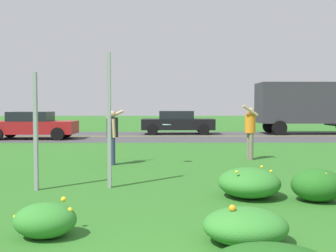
{
  "coord_description": "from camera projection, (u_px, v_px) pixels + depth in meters",
  "views": [
    {
      "loc": [
        -0.06,
        -2.51,
        1.73
      ],
      "look_at": [
        0.06,
        9.2,
        1.14
      ],
      "focal_mm": 41.77,
      "sensor_mm": 36.0,
      "label": 1
    }
  ],
  "objects": [
    {
      "name": "box_truck_dark_green",
      "position": [
        309.0,
        105.0,
        24.43
      ],
      "size": [
        6.7,
        2.46,
        3.2
      ],
      "color": "#194C2D",
      "rests_on": "ground"
    },
    {
      "name": "highway_center_stripe",
      "position": [
        165.0,
        136.0,
        22.61
      ],
      "size": [
        120.0,
        0.16,
        0.0
      ],
      "primitive_type": "cube",
      "color": "yellow",
      "rests_on": "ground"
    },
    {
      "name": "car_black_center_right",
      "position": [
        177.0,
        122.0,
        24.4
      ],
      "size": [
        4.5,
        2.0,
        1.45
      ],
      "color": "black",
      "rests_on": "ground"
    },
    {
      "name": "sign_post_near_path",
      "position": [
        36.0,
        132.0,
        8.0
      ],
      "size": [
        0.07,
        0.1,
        2.43
      ],
      "color": "#93969B",
      "rests_on": "ground"
    },
    {
      "name": "ground_plane",
      "position": [
        166.0,
        160.0,
        12.6
      ],
      "size": [
        120.0,
        120.0,
        0.0
      ],
      "primitive_type": "plane",
      "color": "#2D6B23"
    },
    {
      "name": "sign_post_by_roadside",
      "position": [
        109.0,
        120.0,
        8.24
      ],
      "size": [
        0.07,
        0.1,
        2.87
      ],
      "color": "#93969B",
      "rests_on": "ground"
    },
    {
      "name": "highway_strip",
      "position": [
        165.0,
        136.0,
        22.61
      ],
      "size": [
        120.0,
        8.08,
        0.01
      ],
      "primitive_type": "cube",
      "color": "#424244",
      "rests_on": "ground"
    },
    {
      "name": "daylily_clump_mid_left",
      "position": [
        245.0,
        226.0,
        4.91
      ],
      "size": [
        1.08,
        0.93,
        0.51
      ],
      "color": "#337F2D",
      "rests_on": "ground"
    },
    {
      "name": "car_red_center_left",
      "position": [
        32.0,
        125.0,
        20.69
      ],
      "size": [
        4.5,
        2.0,
        1.45
      ],
      "color": "maroon",
      "rests_on": "ground"
    },
    {
      "name": "person_thrower_dark_shirt",
      "position": [
        113.0,
        132.0,
        11.54
      ],
      "size": [
        0.54,
        0.57,
        1.63
      ],
      "color": "#232328",
      "rests_on": "ground"
    },
    {
      "name": "daylily_clump_mid_center",
      "position": [
        45.0,
        220.0,
        5.14
      ],
      "size": [
        0.82,
        0.67,
        0.48
      ],
      "color": "#337F2D",
      "rests_on": "ground"
    },
    {
      "name": "frisbee_pale_blue",
      "position": [
        167.0,
        125.0,
        11.65
      ],
      "size": [
        0.27,
        0.27,
        0.04
      ],
      "color": "#ADD6E5"
    },
    {
      "name": "person_catcher_orange_shirt",
      "position": [
        250.0,
        128.0,
        12.66
      ],
      "size": [
        0.55,
        0.57,
        1.79
      ],
      "color": "orange",
      "rests_on": "ground"
    },
    {
      "name": "daylily_clump_front_left",
      "position": [
        249.0,
        183.0,
        7.42
      ],
      "size": [
        1.18,
        1.22,
        0.6
      ],
      "color": "#337F2D",
      "rests_on": "ground"
    },
    {
      "name": "daylily_clump_front_center",
      "position": [
        317.0,
        185.0,
        7.09
      ],
      "size": [
        0.94,
        0.81,
        0.6
      ],
      "color": "#23661E",
      "rests_on": "ground"
    }
  ]
}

